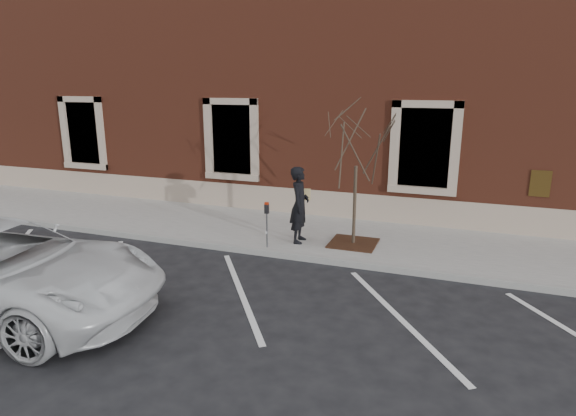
% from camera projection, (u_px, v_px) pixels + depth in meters
% --- Properties ---
extents(ground, '(120.00, 120.00, 0.00)m').
position_uv_depth(ground, '(280.00, 257.00, 11.86)').
color(ground, '#28282B').
rests_on(ground, ground).
extents(sidewalk_near, '(40.00, 3.50, 0.15)m').
position_uv_depth(sidewalk_near, '(302.00, 234.00, 13.43)').
color(sidewalk_near, '#BBB6AF').
rests_on(sidewalk_near, ground).
extents(curb_near, '(40.00, 0.12, 0.15)m').
position_uv_depth(curb_near, '(279.00, 255.00, 11.80)').
color(curb_near, '#9E9E99').
rests_on(curb_near, ground).
extents(parking_stripes, '(28.00, 4.40, 0.01)m').
position_uv_depth(parking_stripes, '(241.00, 292.00, 9.87)').
color(parking_stripes, silver).
rests_on(parking_stripes, ground).
extents(building_civic, '(40.00, 8.62, 8.00)m').
position_uv_depth(building_civic, '(354.00, 88.00, 17.88)').
color(building_civic, brown).
rests_on(building_civic, ground).
extents(man, '(0.53, 0.75, 1.97)m').
position_uv_depth(man, '(300.00, 205.00, 12.30)').
color(man, black).
rests_on(man, sidewalk_near).
extents(parking_meter, '(0.11, 0.08, 1.16)m').
position_uv_depth(parking_meter, '(267.00, 216.00, 11.91)').
color(parking_meter, '#595B60').
rests_on(parking_meter, sidewalk_near).
extents(tree_grate, '(1.18, 1.18, 0.03)m').
position_uv_depth(tree_grate, '(353.00, 243.00, 12.37)').
color(tree_grate, '#412414').
rests_on(tree_grate, sidewalk_near).
extents(sapling, '(2.21, 2.21, 3.68)m').
position_uv_depth(sapling, '(357.00, 144.00, 11.73)').
color(sapling, '#443529').
rests_on(sapling, sidewalk_near).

